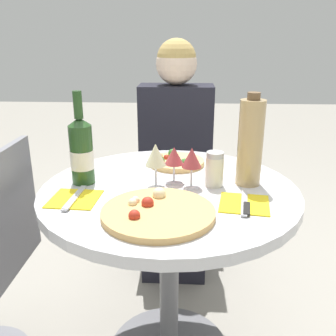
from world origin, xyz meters
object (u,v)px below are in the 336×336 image
chair_behind_diner (176,181)px  wine_bottle (81,151)px  dining_table (169,228)px  tall_carafe (250,142)px  seated_diner (176,168)px  pizza_large (157,212)px

chair_behind_diner → wine_bottle: (-0.30, -0.79, 0.42)m
dining_table → wine_bottle: bearing=174.4°
tall_carafe → seated_diner: bearing=113.1°
chair_behind_diner → pizza_large: (-0.03, -1.03, 0.31)m
chair_behind_diner → pizza_large: bearing=88.6°
seated_diner → chair_behind_diner: bearing=-90.0°
chair_behind_diner → pizza_large: chair_behind_diner is taller
pizza_large → wine_bottle: bearing=138.9°
seated_diner → wine_bottle: (-0.30, -0.65, 0.29)m
pizza_large → tall_carafe: bearing=41.5°
chair_behind_diner → seated_diner: size_ratio=0.72×
seated_diner → pizza_large: bearing=88.4°
seated_diner → wine_bottle: bearing=65.0°
tall_carafe → wine_bottle: bearing=-178.1°
seated_diner → tall_carafe: (0.27, -0.64, 0.32)m
chair_behind_diner → tall_carafe: (0.27, -0.77, 0.45)m
seated_diner → pizza_large: 0.92m
dining_table → chair_behind_diner: (0.00, 0.82, -0.14)m
wine_bottle → dining_table: bearing=-5.6°
pizza_large → wine_bottle: 0.39m
wine_bottle → tall_carafe: (0.58, 0.02, 0.03)m
seated_diner → pizza_large: size_ratio=3.68×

